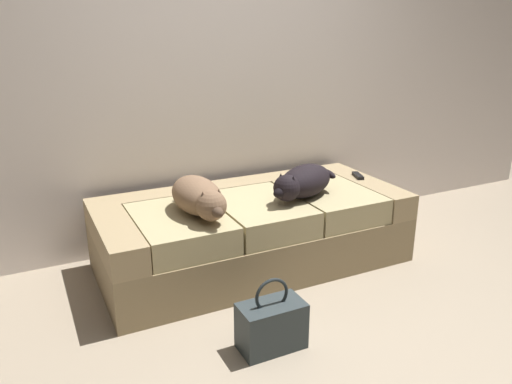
{
  "coord_description": "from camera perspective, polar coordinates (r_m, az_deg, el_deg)",
  "views": [
    {
      "loc": [
        -1.3,
        -1.57,
        1.51
      ],
      "look_at": [
        0.0,
        1.07,
        0.51
      ],
      "focal_mm": 34.7,
      "sensor_mm": 36.0,
      "label": 1
    }
  ],
  "objects": [
    {
      "name": "ground_plane",
      "position": [
        2.53,
        11.4,
        -18.29
      ],
      "size": [
        10.0,
        10.0,
        0.0
      ],
      "primitive_type": "plane",
      "color": "gray"
    },
    {
      "name": "handbag",
      "position": [
        2.49,
        1.79,
        -15.05
      ],
      "size": [
        0.32,
        0.18,
        0.38
      ],
      "color": "#2F383B",
      "rests_on": "ground"
    },
    {
      "name": "dog_dark",
      "position": [
        3.15,
        5.38,
        1.16
      ],
      "size": [
        0.57,
        0.42,
        0.2
      ],
      "color": "black",
      "rests_on": "couch"
    },
    {
      "name": "dog_tan",
      "position": [
        2.87,
        -6.57,
        -0.54
      ],
      "size": [
        0.27,
        0.62,
        0.21
      ],
      "color": "brown",
      "rests_on": "couch"
    },
    {
      "name": "couch",
      "position": [
        3.25,
        -0.4,
        -4.49
      ],
      "size": [
        1.97,
        0.9,
        0.46
      ],
      "color": "#907B57",
      "rests_on": "ground"
    },
    {
      "name": "tv_remote",
      "position": [
        3.66,
        11.67,
        1.86
      ],
      "size": [
        0.09,
        0.16,
        0.02
      ],
      "primitive_type": "cube",
      "rotation": [
        0.0,
        0.0,
        -0.33
      ],
      "color": "black",
      "rests_on": "couch"
    },
    {
      "name": "back_wall",
      "position": [
        3.52,
        -4.75,
        16.83
      ],
      "size": [
        6.4,
        0.1,
        2.8
      ],
      "primitive_type": "cube",
      "color": "white",
      "rests_on": "ground"
    }
  ]
}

